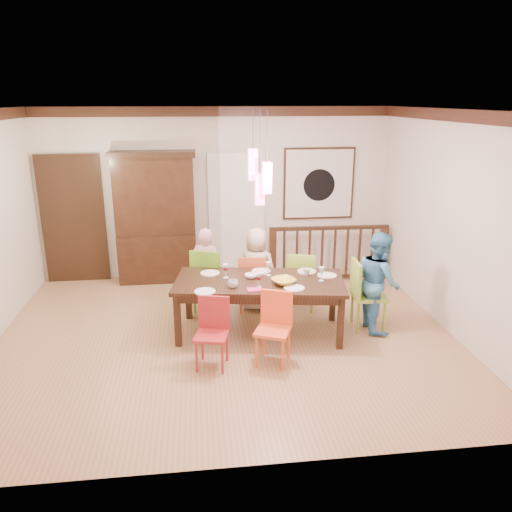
{
  "coord_description": "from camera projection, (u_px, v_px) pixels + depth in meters",
  "views": [
    {
      "loc": [
        -0.34,
        -6.03,
        3.03
      ],
      "look_at": [
        0.43,
        0.28,
        1.01
      ],
      "focal_mm": 35.0,
      "sensor_mm": 36.0,
      "label": 1
    }
  ],
  "objects": [
    {
      "name": "plate_end_right",
      "position": [
        327.0,
        275.0,
        6.69
      ],
      "size": [
        0.26,
        0.26,
        0.01
      ],
      "primitive_type": "cylinder",
      "color": "white",
      "rests_on": "dining_table"
    },
    {
      "name": "plate_far_mid",
      "position": [
        261.0,
        271.0,
        6.86
      ],
      "size": [
        0.26,
        0.26,
        0.01
      ],
      "primitive_type": "cylinder",
      "color": "white",
      "rests_on": "dining_table"
    },
    {
      "name": "chair_far_left",
      "position": [
        210.0,
        275.0,
        7.3
      ],
      "size": [
        0.57,
        0.57,
        0.97
      ],
      "rotation": [
        0.0,
        0.0,
        2.78
      ],
      "color": "#66B223",
      "rests_on": "floor"
    },
    {
      "name": "panel_door",
      "position": [
        74.0,
        221.0,
        8.39
      ],
      "size": [
        1.04,
        0.07,
        2.24
      ],
      "primitive_type": "cube",
      "color": "black",
      "rests_on": "wall_back"
    },
    {
      "name": "plate_far_right",
      "position": [
        307.0,
        271.0,
        6.85
      ],
      "size": [
        0.26,
        0.26,
        0.01
      ],
      "primitive_type": "cylinder",
      "color": "white",
      "rests_on": "dining_table"
    },
    {
      "name": "white_doorway",
      "position": [
        237.0,
        217.0,
        8.72
      ],
      "size": [
        0.97,
        0.05,
        2.22
      ],
      "primitive_type": "cube",
      "color": "silver",
      "rests_on": "wall_back"
    },
    {
      "name": "person_far_left",
      "position": [
        206.0,
        270.0,
        7.28
      ],
      "size": [
        0.53,
        0.43,
        1.27
      ],
      "primitive_type": "imported",
      "rotation": [
        0.0,
        0.0,
        2.84
      ],
      "color": "#ECB4C3",
      "rests_on": "floor"
    },
    {
      "name": "painting",
      "position": [
        319.0,
        184.0,
        8.71
      ],
      "size": [
        1.25,
        0.06,
        1.25
      ],
      "color": "black",
      "rests_on": "wall_back"
    },
    {
      "name": "plate_far_left",
      "position": [
        210.0,
        273.0,
        6.78
      ],
      "size": [
        0.26,
        0.26,
        0.01
      ],
      "primitive_type": "cylinder",
      "color": "white",
      "rests_on": "dining_table"
    },
    {
      "name": "floor",
      "position": [
        227.0,
        336.0,
        6.66
      ],
      "size": [
        6.0,
        6.0,
        0.0
      ],
      "primitive_type": "plane",
      "color": "#A67350",
      "rests_on": "ground"
    },
    {
      "name": "person_end_right",
      "position": [
        379.0,
        281.0,
        6.69
      ],
      "size": [
        0.52,
        0.66,
        1.36
      ],
      "primitive_type": "imported",
      "rotation": [
        0.0,
        0.0,
        1.57
      ],
      "color": "teal",
      "rests_on": "floor"
    },
    {
      "name": "cup_left",
      "position": [
        233.0,
        284.0,
        6.27
      ],
      "size": [
        0.14,
        0.14,
        0.1
      ],
      "primitive_type": "imported",
      "rotation": [
        0.0,
        0.0,
        0.07
      ],
      "color": "silver",
      "rests_on": "dining_table"
    },
    {
      "name": "wine_glass_c",
      "position": [
        259.0,
        280.0,
        6.26
      ],
      "size": [
        0.08,
        0.08,
        0.19
      ],
      "primitive_type": null,
      "color": "#590C19",
      "rests_on": "dining_table"
    },
    {
      "name": "wine_glass_d",
      "position": [
        322.0,
        274.0,
        6.48
      ],
      "size": [
        0.08,
        0.08,
        0.19
      ],
      "primitive_type": null,
      "color": "silver",
      "rests_on": "dining_table"
    },
    {
      "name": "wall_right",
      "position": [
        452.0,
        224.0,
        6.57
      ],
      "size": [
        0.0,
        5.0,
        5.0
      ],
      "primitive_type": "plane",
      "rotation": [
        1.57,
        0.0,
        -1.57
      ],
      "color": "beige",
      "rests_on": "floor"
    },
    {
      "name": "crown_molding",
      "position": [
        222.0,
        117.0,
        5.81
      ],
      "size": [
        6.0,
        5.0,
        0.16
      ],
      "primitive_type": null,
      "color": "black",
      "rests_on": "wall_back"
    },
    {
      "name": "small_bowl",
      "position": [
        251.0,
        276.0,
        6.61
      ],
      "size": [
        0.18,
        0.18,
        0.05
      ],
      "primitive_type": "imported",
      "rotation": [
        0.0,
        0.0,
        0.03
      ],
      "color": "white",
      "rests_on": "dining_table"
    },
    {
      "name": "chair_far_right",
      "position": [
        301.0,
        276.0,
        7.38
      ],
      "size": [
        0.5,
        0.5,
        0.9
      ],
      "rotation": [
        0.0,
        0.0,
        2.88
      ],
      "color": "#91C431",
      "rests_on": "floor"
    },
    {
      "name": "plate_near_mid",
      "position": [
        294.0,
        288.0,
        6.24
      ],
      "size": [
        0.26,
        0.26,
        0.01
      ],
      "primitive_type": "cylinder",
      "color": "white",
      "rests_on": "dining_table"
    },
    {
      "name": "chair_far_mid",
      "position": [
        251.0,
        278.0,
        7.36
      ],
      "size": [
        0.4,
        0.4,
        0.87
      ],
      "rotation": [
        0.0,
        0.0,
        3.12
      ],
      "color": "#CD5028",
      "rests_on": "floor"
    },
    {
      "name": "ceiling",
      "position": [
        222.0,
        110.0,
        5.79
      ],
      "size": [
        6.0,
        6.0,
        0.0
      ],
      "primitive_type": "plane",
      "rotation": [
        3.14,
        0.0,
        0.0
      ],
      "color": "white",
      "rests_on": "wall_back"
    },
    {
      "name": "dining_table",
      "position": [
        260.0,
        286.0,
        6.56
      ],
      "size": [
        2.34,
        1.33,
        0.75
      ],
      "rotation": [
        0.0,
        0.0,
        -0.15
      ],
      "color": "black",
      "rests_on": "floor"
    },
    {
      "name": "chair_end_right",
      "position": [
        369.0,
        290.0,
        6.74
      ],
      "size": [
        0.46,
        0.46,
        0.96
      ],
      "rotation": [
        0.0,
        0.0,
        1.51
      ],
      "color": "#8BB536",
      "rests_on": "floor"
    },
    {
      "name": "cup_right",
      "position": [
        306.0,
        272.0,
        6.71
      ],
      "size": [
        0.12,
        0.12,
        0.09
      ],
      "primitive_type": "imported",
      "rotation": [
        0.0,
        0.0,
        0.31
      ],
      "color": "silver",
      "rests_on": "dining_table"
    },
    {
      "name": "pendant_cluster",
      "position": [
        260.0,
        177.0,
        6.13
      ],
      "size": [
        0.27,
        0.21,
        1.14
      ],
      "color": "#FF4C8D",
      "rests_on": "ceiling"
    },
    {
      "name": "wall_back",
      "position": [
        216.0,
        194.0,
        8.59
      ],
      "size": [
        6.0,
        0.0,
        6.0
      ],
      "primitive_type": "plane",
      "rotation": [
        1.57,
        0.0,
        0.0
      ],
      "color": "beige",
      "rests_on": "floor"
    },
    {
      "name": "person_far_mid",
      "position": [
        256.0,
        269.0,
        7.33
      ],
      "size": [
        0.72,
        0.62,
        1.25
      ],
      "primitive_type": "imported",
      "rotation": [
        0.0,
        0.0,
        2.7
      ],
      "color": "#BEA690",
      "rests_on": "floor"
    },
    {
      "name": "wine_glass_b",
      "position": [
        268.0,
        269.0,
        6.69
      ],
      "size": [
        0.08,
        0.08,
        0.19
      ],
      "primitive_type": null,
      "color": "silver",
      "rests_on": "dining_table"
    },
    {
      "name": "plate_near_left",
      "position": [
        205.0,
        292.0,
        6.14
      ],
      "size": [
        0.26,
        0.26,
        0.01
      ],
      "primitive_type": "cylinder",
      "color": "white",
      "rests_on": "dining_table"
    },
    {
      "name": "chair_near_mid",
      "position": [
        273.0,
        325.0,
        5.84
      ],
      "size": [
        0.51,
        0.51,
        0.86
      ],
      "rotation": [
        0.0,
        0.0,
        -0.4
      ],
      "color": "#F85729",
      "rests_on": "floor"
    },
    {
      "name": "chair_near_left",
      "position": [
        211.0,
        330.0,
        5.76
      ],
      "size": [
        0.45,
        0.45,
        0.83
      ],
      "rotation": [
        0.0,
        0.0,
        -0.24
      ],
      "color": "#A52326",
      "rests_on": "floor"
    },
    {
      "name": "china_hutch",
      "position": [
        156.0,
        218.0,
        8.38
      ],
      "size": [
        1.4,
        0.46,
        2.21
      ],
      "color": "black",
      "rests_on": "floor"
    },
    {
      "name": "wine_glass_a",
      "position": [
        226.0,
        271.0,
        6.6
      ],
      "size": [
        0.08,
        0.08,
        0.19
      ],
      "primitive_type": null,
      "color": "#590C19",
      "rests_on": "dining_table"
    },
    {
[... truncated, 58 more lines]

